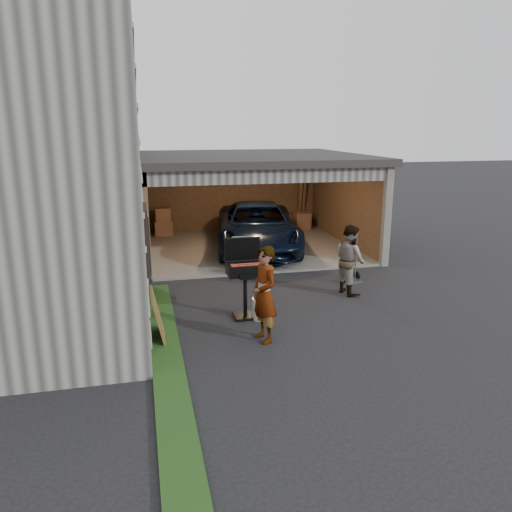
{
  "coord_description": "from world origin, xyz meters",
  "views": [
    {
      "loc": [
        -2.53,
        -8.53,
        3.74
      ],
      "look_at": [
        -0.28,
        1.1,
        1.15
      ],
      "focal_mm": 35.0,
      "sensor_mm": 36.0,
      "label": 1
    }
  ],
  "objects_px": {
    "bbq_grill": "(245,272)",
    "plywood_panel": "(158,316)",
    "man": "(350,259)",
    "propane_tank": "(259,309)",
    "minivan": "(257,229)",
    "woman": "(264,294)",
    "hand_truck": "(352,272)"
  },
  "relations": [
    {
      "from": "bbq_grill",
      "to": "plywood_panel",
      "type": "relative_size",
      "value": 1.72
    },
    {
      "from": "bbq_grill",
      "to": "plywood_panel",
      "type": "bearing_deg",
      "value": -156.28
    },
    {
      "from": "bbq_grill",
      "to": "hand_truck",
      "type": "height_order",
      "value": "bbq_grill"
    },
    {
      "from": "propane_tank",
      "to": "hand_truck",
      "type": "distance_m",
      "value": 3.39
    },
    {
      "from": "propane_tank",
      "to": "hand_truck",
      "type": "height_order",
      "value": "hand_truck"
    },
    {
      "from": "propane_tank",
      "to": "man",
      "type": "bearing_deg",
      "value": 24.95
    },
    {
      "from": "bbq_grill",
      "to": "plywood_panel",
      "type": "height_order",
      "value": "bbq_grill"
    },
    {
      "from": "man",
      "to": "propane_tank",
      "type": "relative_size",
      "value": 3.63
    },
    {
      "from": "woman",
      "to": "hand_truck",
      "type": "bearing_deg",
      "value": 120.7
    },
    {
      "from": "woman",
      "to": "man",
      "type": "relative_size",
      "value": 1.09
    },
    {
      "from": "woman",
      "to": "man",
      "type": "xyz_separation_m",
      "value": [
        2.53,
        2.11,
        -0.07
      ]
    },
    {
      "from": "bbq_grill",
      "to": "propane_tank",
      "type": "xyz_separation_m",
      "value": [
        0.25,
        -0.2,
        -0.72
      ]
    },
    {
      "from": "plywood_panel",
      "to": "hand_truck",
      "type": "height_order",
      "value": "hand_truck"
    },
    {
      "from": "propane_tank",
      "to": "woman",
      "type": "bearing_deg",
      "value": -98.33
    },
    {
      "from": "man",
      "to": "bbq_grill",
      "type": "bearing_deg",
      "value": 98.86
    },
    {
      "from": "man",
      "to": "plywood_panel",
      "type": "distance_m",
      "value": 4.69
    },
    {
      "from": "bbq_grill",
      "to": "propane_tank",
      "type": "height_order",
      "value": "bbq_grill"
    },
    {
      "from": "minivan",
      "to": "hand_truck",
      "type": "bearing_deg",
      "value": -56.42
    },
    {
      "from": "propane_tank",
      "to": "bbq_grill",
      "type": "bearing_deg",
      "value": 140.78
    },
    {
      "from": "propane_tank",
      "to": "plywood_panel",
      "type": "bearing_deg",
      "value": -164.19
    },
    {
      "from": "man",
      "to": "plywood_panel",
      "type": "xyz_separation_m",
      "value": [
        -4.37,
        -1.67,
        -0.34
      ]
    },
    {
      "from": "bbq_grill",
      "to": "man",
      "type": "bearing_deg",
      "value": 19.03
    },
    {
      "from": "minivan",
      "to": "woman",
      "type": "height_order",
      "value": "woman"
    },
    {
      "from": "minivan",
      "to": "bbq_grill",
      "type": "relative_size",
      "value": 3.19
    },
    {
      "from": "plywood_panel",
      "to": "man",
      "type": "bearing_deg",
      "value": 20.93
    },
    {
      "from": "minivan",
      "to": "man",
      "type": "height_order",
      "value": "man"
    },
    {
      "from": "hand_truck",
      "to": "woman",
      "type": "bearing_deg",
      "value": -155.66
    },
    {
      "from": "minivan",
      "to": "hand_truck",
      "type": "xyz_separation_m",
      "value": [
        1.57,
        -3.5,
        -0.47
      ]
    },
    {
      "from": "woman",
      "to": "propane_tank",
      "type": "relative_size",
      "value": 3.97
    },
    {
      "from": "bbq_grill",
      "to": "hand_truck",
      "type": "distance_m",
      "value": 3.56
    },
    {
      "from": "minivan",
      "to": "bbq_grill",
      "type": "xyz_separation_m",
      "value": [
        -1.48,
        -5.2,
        0.24
      ]
    },
    {
      "from": "hand_truck",
      "to": "plywood_panel",
      "type": "bearing_deg",
      "value": -172.99
    }
  ]
}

